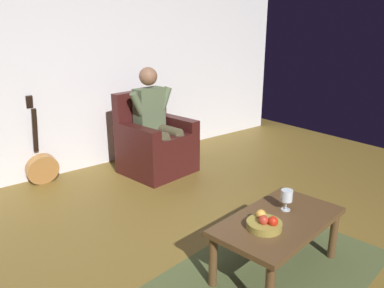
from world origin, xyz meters
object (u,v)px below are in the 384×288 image
object	(u,v)px
wine_glass_near	(287,197)
guitar	(42,165)
coffee_table	(278,227)
fruit_bowl	(265,223)
person_seated	(156,117)
armchair	(155,145)

from	to	relation	value
wine_glass_near	guitar	bearing A→B (deg)	-70.09
coffee_table	fruit_bowl	bearing A→B (deg)	6.13
person_seated	guitar	distance (m)	1.42
armchair	fruit_bowl	xyz separation A→B (m)	(0.60, 2.27, 0.13)
person_seated	fruit_bowl	world-z (taller)	person_seated
guitar	wine_glass_near	distance (m)	2.87
armchair	wine_glass_near	xyz separation A→B (m)	(0.27, 2.19, 0.20)
person_seated	guitar	size ratio (longest dim) A/B	1.27
wine_glass_near	fruit_bowl	bearing A→B (deg)	13.25
wine_glass_near	fruit_bowl	distance (m)	0.35
coffee_table	fruit_bowl	world-z (taller)	fruit_bowl
armchair	wine_glass_near	distance (m)	2.22
armchair	person_seated	size ratio (longest dim) A/B	0.77
armchair	fruit_bowl	size ratio (longest dim) A/B	4.06
coffee_table	guitar	bearing A→B (deg)	-73.31
coffee_table	fruit_bowl	xyz separation A→B (m)	(0.18, 0.02, 0.10)
person_seated	wine_glass_near	world-z (taller)	person_seated
wine_glass_near	person_seated	bearing A→B (deg)	-97.05
guitar	armchair	bearing A→B (deg)	158.44
coffee_table	wine_glass_near	size ratio (longest dim) A/B	6.60
person_seated	wine_glass_near	size ratio (longest dim) A/B	7.92
fruit_bowl	coffee_table	bearing A→B (deg)	-173.87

